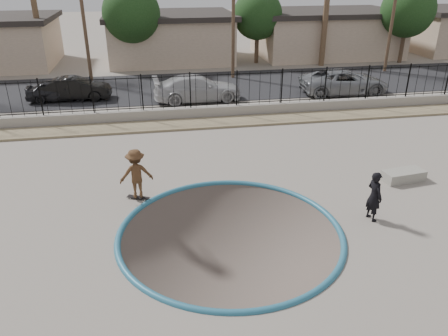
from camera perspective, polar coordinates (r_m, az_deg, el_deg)
name	(u,v)px	position (r m, az deg, el deg)	size (l,w,h in m)	color
ground	(189,127)	(25.74, -4.64, 5.36)	(120.00, 120.00, 2.20)	slate
bowl_pit	(230,233)	(13.63, 0.83, -8.51)	(6.84, 6.84, 1.80)	#52473F
coping_ring	(230,233)	(13.63, 0.83, -8.51)	(7.04, 7.04, 0.20)	#286883
rock_strip	(193,124)	(22.73, -4.02, 5.77)	(42.00, 1.60, 0.11)	#958361
retaining_wall	(191,113)	(23.69, -4.34, 7.19)	(42.00, 0.45, 0.60)	gray
fence	(190,91)	(23.35, -4.43, 9.99)	(40.00, 0.04, 1.80)	black
street	(181,87)	(30.19, -5.70, 10.50)	(90.00, 8.00, 0.04)	black
house_center	(170,36)	(39.11, -7.06, 16.69)	(10.60, 8.60, 3.90)	tan
house_east	(325,32)	(42.27, 13.12, 16.87)	(12.60, 8.60, 3.90)	tan
utility_pole_left	(83,12)	(31.51, -17.97, 18.76)	(1.70, 0.24, 9.00)	#473323
utility_pole_mid	(233,6)	(31.86, 1.23, 20.39)	(1.70, 0.24, 9.50)	#473323
utility_pole_right	(394,7)	(36.18, 21.35, 18.97)	(1.70, 0.24, 9.00)	#473323
street_tree_left	(131,14)	(35.32, -12.02, 19.10)	(4.32, 4.32, 6.36)	#473323
street_tree_mid	(258,15)	(37.48, 4.42, 19.31)	(3.96, 3.96, 5.83)	#473323
street_tree_right	(408,10)	(40.32, 22.91, 18.46)	(4.32, 4.32, 6.36)	#473323
skater	(136,176)	(15.39, -11.38, -1.06)	(1.15, 0.66, 1.78)	brown
skateboard	(138,197)	(15.77, -11.12, -3.77)	(0.83, 0.53, 0.07)	black
videographer	(374,196)	(14.72, 19.03, -3.50)	(0.61, 0.40, 1.68)	black
concrete_ledge	(403,176)	(18.07, 22.38, -0.91)	(1.60, 0.70, 0.40)	gray
car_a	(59,90)	(28.50, -20.75, 9.52)	(1.52, 3.77, 1.29)	black
car_b	(76,89)	(28.33, -18.80, 9.80)	(1.44, 4.13, 1.36)	black
car_c	(197,88)	(26.68, -3.50, 10.37)	(2.13, 5.25, 1.52)	#B8B8BA
car_d	(344,82)	(29.13, 15.43, 10.80)	(2.55, 5.54, 1.54)	gray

